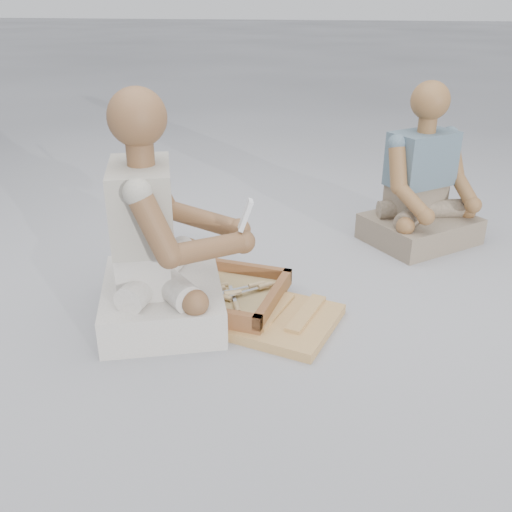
% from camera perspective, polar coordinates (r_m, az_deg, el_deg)
% --- Properties ---
extents(ground, '(60.00, 60.00, 0.00)m').
position_cam_1_polar(ground, '(2.15, 0.20, -8.51)').
color(ground, '#A4A4AA').
rests_on(ground, ground).
extents(carved_panel, '(0.68, 0.54, 0.04)m').
position_cam_1_polar(carved_panel, '(2.28, 0.25, -5.92)').
color(carved_panel, olive).
rests_on(carved_panel, ground).
extents(tool_tray, '(0.61, 0.51, 0.07)m').
position_cam_1_polar(tool_tray, '(2.36, -4.22, -3.59)').
color(tool_tray, brown).
rests_on(tool_tray, carved_panel).
extents(chisel_0, '(0.19, 0.15, 0.02)m').
position_cam_1_polar(chisel_0, '(2.38, -4.11, -3.13)').
color(chisel_0, silver).
rests_on(chisel_0, tool_tray).
extents(chisel_1, '(0.21, 0.09, 0.02)m').
position_cam_1_polar(chisel_1, '(2.30, -3.72, -3.98)').
color(chisel_1, silver).
rests_on(chisel_1, tool_tray).
extents(chisel_2, '(0.09, 0.21, 0.02)m').
position_cam_1_polar(chisel_2, '(2.24, -1.99, -4.92)').
color(chisel_2, silver).
rests_on(chisel_2, tool_tray).
extents(chisel_3, '(0.18, 0.16, 0.02)m').
position_cam_1_polar(chisel_3, '(2.35, 0.54, -3.11)').
color(chisel_3, silver).
rests_on(chisel_3, tool_tray).
extents(chisel_4, '(0.19, 0.14, 0.02)m').
position_cam_1_polar(chisel_4, '(2.25, -5.78, -4.78)').
color(chisel_4, silver).
rests_on(chisel_4, tool_tray).
extents(chisel_5, '(0.14, 0.19, 0.02)m').
position_cam_1_polar(chisel_5, '(2.33, -4.25, -3.63)').
color(chisel_5, silver).
rests_on(chisel_5, tool_tray).
extents(chisel_6, '(0.21, 0.10, 0.02)m').
position_cam_1_polar(chisel_6, '(2.30, -2.87, -3.75)').
color(chisel_6, silver).
rests_on(chisel_6, tool_tray).
extents(chisel_7, '(0.19, 0.14, 0.02)m').
position_cam_1_polar(chisel_7, '(2.36, -0.43, -3.00)').
color(chisel_7, silver).
rests_on(chisel_7, tool_tray).
extents(chisel_8, '(0.07, 0.22, 0.02)m').
position_cam_1_polar(chisel_8, '(2.39, -4.45, -2.60)').
color(chisel_8, silver).
rests_on(chisel_8, tool_tray).
extents(chisel_9, '(0.09, 0.21, 0.02)m').
position_cam_1_polar(chisel_9, '(2.28, -6.42, -4.54)').
color(chisel_9, silver).
rests_on(chisel_9, tool_tray).
extents(wood_chip_0, '(0.02, 0.02, 0.00)m').
position_cam_1_polar(wood_chip_0, '(2.41, -2.26, -4.62)').
color(wood_chip_0, tan).
rests_on(wood_chip_0, ground).
extents(wood_chip_1, '(0.02, 0.02, 0.00)m').
position_cam_1_polar(wood_chip_1, '(2.28, -10.73, -6.95)').
color(wood_chip_1, tan).
rests_on(wood_chip_1, ground).
extents(wood_chip_2, '(0.02, 0.02, 0.00)m').
position_cam_1_polar(wood_chip_2, '(2.16, 1.91, -8.32)').
color(wood_chip_2, tan).
rests_on(wood_chip_2, ground).
extents(wood_chip_3, '(0.02, 0.02, 0.00)m').
position_cam_1_polar(wood_chip_3, '(2.29, -13.38, -7.07)').
color(wood_chip_3, tan).
rests_on(wood_chip_3, ground).
extents(wood_chip_4, '(0.02, 0.02, 0.00)m').
position_cam_1_polar(wood_chip_4, '(2.18, -6.93, -8.21)').
color(wood_chip_4, tan).
rests_on(wood_chip_4, ground).
extents(wood_chip_5, '(0.02, 0.02, 0.00)m').
position_cam_1_polar(wood_chip_5, '(2.26, -10.58, -7.17)').
color(wood_chip_5, tan).
rests_on(wood_chip_5, ground).
extents(wood_chip_6, '(0.02, 0.02, 0.00)m').
position_cam_1_polar(wood_chip_6, '(2.37, -6.92, -5.33)').
color(wood_chip_6, tan).
rests_on(wood_chip_6, ground).
extents(wood_chip_7, '(0.02, 0.02, 0.00)m').
position_cam_1_polar(wood_chip_7, '(2.34, -2.88, -5.49)').
color(wood_chip_7, tan).
rests_on(wood_chip_7, ground).
extents(wood_chip_8, '(0.02, 0.02, 0.00)m').
position_cam_1_polar(wood_chip_8, '(2.50, -4.43, -3.53)').
color(wood_chip_8, tan).
rests_on(wood_chip_8, ground).
extents(craftsman, '(0.68, 0.69, 0.90)m').
position_cam_1_polar(craftsman, '(2.21, -9.81, 1.00)').
color(craftsman, beige).
rests_on(craftsman, ground).
extents(companion, '(0.66, 0.65, 0.81)m').
position_cam_1_polar(companion, '(3.04, 16.32, 6.27)').
color(companion, gray).
rests_on(companion, ground).
extents(mobile_phone, '(0.07, 0.06, 0.12)m').
position_cam_1_polar(mobile_phone, '(2.12, -1.05, 4.13)').
color(mobile_phone, silver).
rests_on(mobile_phone, craftsman).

